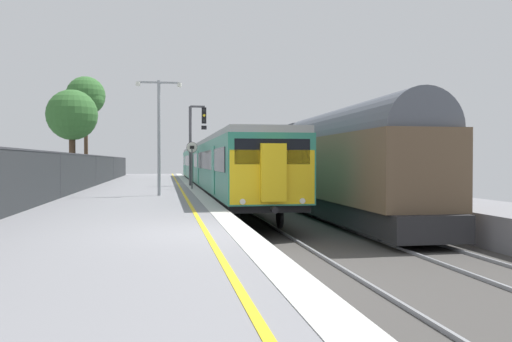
{
  "coord_description": "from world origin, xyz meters",
  "views": [
    {
      "loc": [
        -1.22,
        -11.58,
        1.52
      ],
      "look_at": [
        1.83,
        6.62,
        1.19
      ],
      "focal_mm": 38.25,
      "sensor_mm": 36.0,
      "label": 1
    }
  ],
  "objects_px": {
    "freight_train_adjacent_track": "(274,161)",
    "background_tree_centre": "(71,117)",
    "signal_gantry": "(195,136)",
    "platform_lamp_mid": "(159,127)",
    "speed_limit_sign": "(192,159)",
    "commuter_train_at_platform": "(214,165)",
    "background_tree_left": "(87,97)"
  },
  "relations": [
    {
      "from": "signal_gantry",
      "to": "commuter_train_at_platform",
      "type": "bearing_deg",
      "value": 65.69
    },
    {
      "from": "freight_train_adjacent_track",
      "to": "platform_lamp_mid",
      "type": "distance_m",
      "value": 14.16
    },
    {
      "from": "commuter_train_at_platform",
      "to": "background_tree_left",
      "type": "height_order",
      "value": "background_tree_left"
    },
    {
      "from": "background_tree_left",
      "to": "background_tree_centre",
      "type": "bearing_deg",
      "value": -91.27
    },
    {
      "from": "platform_lamp_mid",
      "to": "signal_gantry",
      "type": "bearing_deg",
      "value": 77.69
    },
    {
      "from": "commuter_train_at_platform",
      "to": "platform_lamp_mid",
      "type": "relative_size",
      "value": 8.22
    },
    {
      "from": "commuter_train_at_platform",
      "to": "freight_train_adjacent_track",
      "type": "distance_m",
      "value": 4.13
    },
    {
      "from": "signal_gantry",
      "to": "freight_train_adjacent_track",
      "type": "bearing_deg",
      "value": 22.77
    },
    {
      "from": "commuter_train_at_platform",
      "to": "speed_limit_sign",
      "type": "bearing_deg",
      "value": -104.08
    },
    {
      "from": "commuter_train_at_platform",
      "to": "background_tree_left",
      "type": "xyz_separation_m",
      "value": [
        -9.23,
        6.43,
        5.18
      ]
    },
    {
      "from": "background_tree_centre",
      "to": "speed_limit_sign",
      "type": "bearing_deg",
      "value": -44.51
    },
    {
      "from": "signal_gantry",
      "to": "speed_limit_sign",
      "type": "xyz_separation_m",
      "value": [
        -0.37,
        -4.1,
        -1.46
      ]
    },
    {
      "from": "commuter_train_at_platform",
      "to": "background_tree_centre",
      "type": "distance_m",
      "value": 9.9
    },
    {
      "from": "background_tree_centre",
      "to": "signal_gantry",
      "type": "bearing_deg",
      "value": -22.7
    },
    {
      "from": "commuter_train_at_platform",
      "to": "signal_gantry",
      "type": "xyz_separation_m",
      "value": [
        -1.47,
        -3.26,
        1.84
      ]
    },
    {
      "from": "freight_train_adjacent_track",
      "to": "background_tree_centre",
      "type": "xyz_separation_m",
      "value": [
        -13.38,
        1.01,
        2.93
      ]
    },
    {
      "from": "commuter_train_at_platform",
      "to": "background_tree_left",
      "type": "bearing_deg",
      "value": 145.16
    },
    {
      "from": "speed_limit_sign",
      "to": "platform_lamp_mid",
      "type": "relative_size",
      "value": 0.51
    },
    {
      "from": "freight_train_adjacent_track",
      "to": "platform_lamp_mid",
      "type": "relative_size",
      "value": 8.85
    },
    {
      "from": "platform_lamp_mid",
      "to": "background_tree_left",
      "type": "bearing_deg",
      "value": 106.41
    },
    {
      "from": "freight_train_adjacent_track",
      "to": "background_tree_centre",
      "type": "height_order",
      "value": "background_tree_centre"
    },
    {
      "from": "speed_limit_sign",
      "to": "background_tree_left",
      "type": "bearing_deg",
      "value": 118.2
    },
    {
      "from": "platform_lamp_mid",
      "to": "background_tree_centre",
      "type": "xyz_separation_m",
      "value": [
        -5.81,
        12.88,
        1.41
      ]
    },
    {
      "from": "signal_gantry",
      "to": "speed_limit_sign",
      "type": "distance_m",
      "value": 4.37
    },
    {
      "from": "commuter_train_at_platform",
      "to": "speed_limit_sign",
      "type": "xyz_separation_m",
      "value": [
        -1.85,
        -7.36,
        0.38
      ]
    },
    {
      "from": "platform_lamp_mid",
      "to": "background_tree_centre",
      "type": "relative_size",
      "value": 0.82
    },
    {
      "from": "commuter_train_at_platform",
      "to": "speed_limit_sign",
      "type": "height_order",
      "value": "commuter_train_at_platform"
    },
    {
      "from": "signal_gantry",
      "to": "platform_lamp_mid",
      "type": "distance_m",
      "value": 9.8
    },
    {
      "from": "signal_gantry",
      "to": "background_tree_centre",
      "type": "distance_m",
      "value": 8.67
    },
    {
      "from": "background_tree_left",
      "to": "freight_train_adjacent_track",
      "type": "bearing_deg",
      "value": -29.16
    },
    {
      "from": "freight_train_adjacent_track",
      "to": "speed_limit_sign",
      "type": "distance_m",
      "value": 8.67
    },
    {
      "from": "speed_limit_sign",
      "to": "background_tree_left",
      "type": "height_order",
      "value": "background_tree_left"
    }
  ]
}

